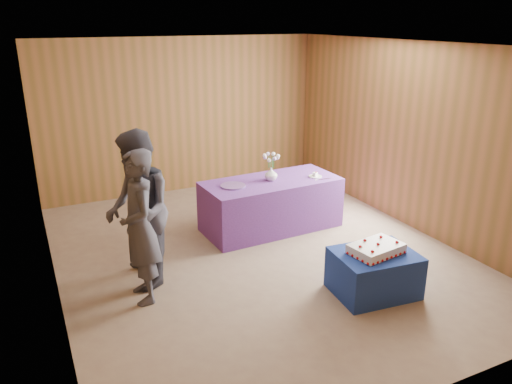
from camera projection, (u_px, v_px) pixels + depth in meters
ground at (257, 253)px, 6.70m from camera, size 6.00×6.00×0.00m
room_shell at (257, 121)px, 6.10m from camera, size 5.04×6.04×2.72m
cake_table at (374, 273)px, 5.68m from camera, size 0.97×0.79×0.50m
serving_table at (271, 204)px, 7.39m from camera, size 2.04×0.99×0.75m
sheet_cake at (376, 249)px, 5.58m from camera, size 0.66×0.50×0.14m
vase at (271, 174)px, 7.24m from camera, size 0.21×0.21×0.19m
flower_spray at (271, 157)px, 7.16m from camera, size 0.26×0.26×0.20m
platter at (233, 186)px, 7.01m from camera, size 0.44×0.44×0.02m
plate at (315, 176)px, 7.43m from camera, size 0.20×0.20×0.01m
cake_slice at (315, 174)px, 7.42m from camera, size 0.08×0.08×0.08m
knife at (323, 179)px, 7.32m from camera, size 0.26×0.04×0.00m
guest_left at (140, 227)px, 5.37m from camera, size 0.42×0.63×1.72m
guest_right at (138, 211)px, 5.65m from camera, size 0.75×0.94×1.85m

